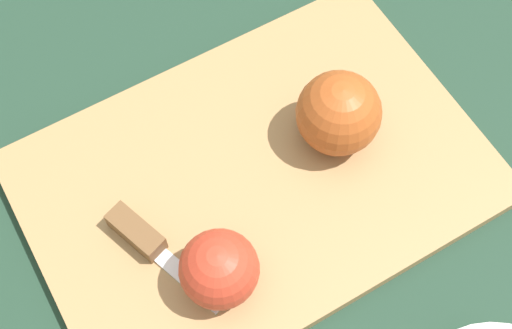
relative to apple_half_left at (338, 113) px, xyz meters
name	(u,v)px	position (x,y,z in m)	size (l,w,h in m)	color
ground_plane	(256,181)	(0.09, 0.01, -0.06)	(4.00, 4.00, 0.00)	#1E3828
cutting_board	(256,177)	(0.09, 0.01, -0.05)	(0.46, 0.35, 0.02)	#A37A4C
apple_half_left	(338,113)	(0.00, 0.00, 0.00)	(0.08, 0.08, 0.08)	#AD4C1E
apple_half_right	(219,269)	(0.16, 0.09, -0.01)	(0.07, 0.07, 0.07)	red
knife	(142,237)	(0.21, 0.03, -0.03)	(0.07, 0.13, 0.02)	silver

